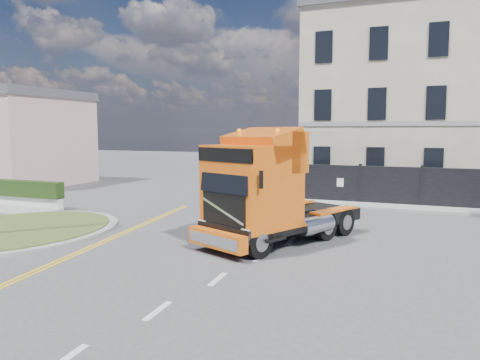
% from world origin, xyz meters
% --- Properties ---
extents(ground, '(120.00, 120.00, 0.00)m').
position_xyz_m(ground, '(0.00, 0.00, 0.00)').
color(ground, '#424244').
rests_on(ground, ground).
extents(traffic_island, '(6.80, 6.80, 0.17)m').
position_xyz_m(traffic_island, '(-7.00, -3.00, 0.08)').
color(traffic_island, gray).
rests_on(traffic_island, ground).
extents(seaside_bldg_pink, '(8.00, 8.00, 6.00)m').
position_xyz_m(seaside_bldg_pink, '(-20.00, 9.00, 3.00)').
color(seaside_bldg_pink, '#D2A8A4').
rests_on(seaside_bldg_pink, ground).
extents(hoarding_fence, '(18.80, 0.25, 2.00)m').
position_xyz_m(hoarding_fence, '(6.55, 9.00, 1.00)').
color(hoarding_fence, black).
rests_on(hoarding_fence, ground).
extents(georgian_building, '(12.30, 10.30, 12.80)m').
position_xyz_m(georgian_building, '(6.00, 16.50, 5.77)').
color(georgian_building, beige).
rests_on(georgian_building, ground).
extents(pavement_far, '(20.00, 1.60, 0.12)m').
position_xyz_m(pavement_far, '(6.00, 8.10, 0.06)').
color(pavement_far, gray).
rests_on(pavement_far, ground).
extents(truck, '(4.70, 6.72, 3.78)m').
position_xyz_m(truck, '(2.29, -1.26, 1.69)').
color(truck, black).
rests_on(truck, ground).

